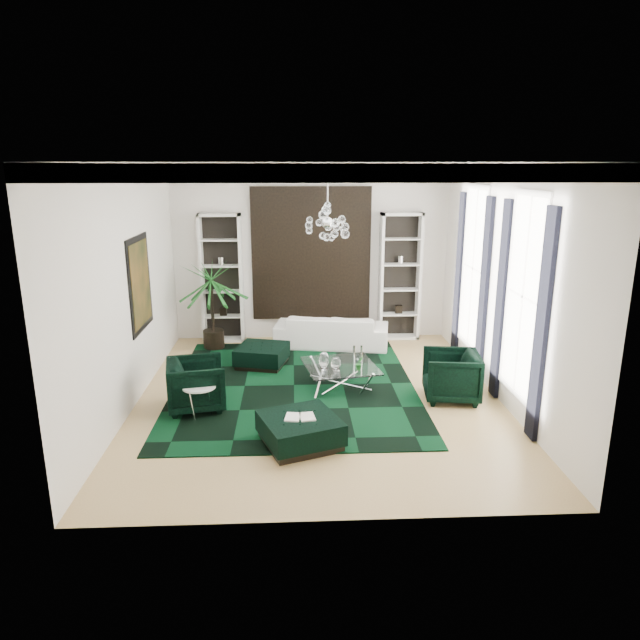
{
  "coord_description": "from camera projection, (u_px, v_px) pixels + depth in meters",
  "views": [
    {
      "loc": [
        -0.41,
        -8.95,
        3.77
      ],
      "look_at": [
        0.05,
        0.5,
        1.2
      ],
      "focal_mm": 32.0,
      "sensor_mm": 36.0,
      "label": 1
    }
  ],
  "objects": [
    {
      "name": "floor",
      "position": [
        318.0,
        397.0,
        9.63
      ],
      "size": [
        6.0,
        7.0,
        0.02
      ],
      "primitive_type": "cube",
      "color": "tan",
      "rests_on": "ground"
    },
    {
      "name": "side_table",
      "position": [
        200.0,
        402.0,
        8.78
      ],
      "size": [
        0.6,
        0.6,
        0.5
      ],
      "primitive_type": "cylinder",
      "rotation": [
        0.0,
        0.0,
        -0.16
      ],
      "color": "white",
      "rests_on": "floor"
    },
    {
      "name": "tapestry",
      "position": [
        311.0,
        254.0,
        12.47
      ],
      "size": [
        2.5,
        0.06,
        2.8
      ],
      "primitive_type": "cube",
      "color": "black",
      "rests_on": "wall_back"
    },
    {
      "name": "wall_left",
      "position": [
        128.0,
        288.0,
        8.99
      ],
      "size": [
        0.02,
        7.0,
        3.8
      ],
      "primitive_type": "cube",
      "color": "white",
      "rests_on": "ground"
    },
    {
      "name": "curtain_far_b",
      "position": [
        459.0,
        274.0,
        11.53
      ],
      "size": [
        0.07,
        0.3,
        3.25
      ],
      "primitive_type": "cube",
      "color": "black",
      "rests_on": "floor"
    },
    {
      "name": "palm",
      "position": [
        212.0,
        293.0,
        11.86
      ],
      "size": [
        1.94,
        1.94,
        2.4
      ],
      "primitive_type": null,
      "rotation": [
        0.0,
        0.0,
        0.36
      ],
      "color": "#1A6221",
      "rests_on": "floor"
    },
    {
      "name": "painting",
      "position": [
        141.0,
        284.0,
        9.58
      ],
      "size": [
        0.04,
        1.3,
        1.6
      ],
      "primitive_type": "cube",
      "color": "black",
      "rests_on": "wall_left"
    },
    {
      "name": "ottoman_front",
      "position": [
        300.0,
        431.0,
        7.93
      ],
      "size": [
        1.29,
        1.29,
        0.4
      ],
      "primitive_type": "cube",
      "rotation": [
        0.0,
        0.0,
        0.36
      ],
      "color": "black",
      "rests_on": "floor"
    },
    {
      "name": "shelving_right",
      "position": [
        400.0,
        277.0,
        12.54
      ],
      "size": [
        0.9,
        0.38,
        2.8
      ],
      "primitive_type": null,
      "color": "white",
      "rests_on": "floor"
    },
    {
      "name": "window_near",
      "position": [
        523.0,
        297.0,
        8.4
      ],
      "size": [
        0.03,
        1.1,
        2.9
      ],
      "primitive_type": "cube",
      "color": "white",
      "rests_on": "wall_right"
    },
    {
      "name": "wall_front",
      "position": [
        334.0,
        357.0,
        5.75
      ],
      "size": [
        6.0,
        0.02,
        3.8
      ],
      "primitive_type": "cube",
      "color": "white",
      "rests_on": "ground"
    },
    {
      "name": "wall_back",
      "position": [
        311.0,
        254.0,
        12.52
      ],
      "size": [
        6.0,
        0.02,
        3.8
      ],
      "primitive_type": "cube",
      "color": "white",
      "rests_on": "ground"
    },
    {
      "name": "sofa",
      "position": [
        332.0,
        331.0,
        12.22
      ],
      "size": [
        2.52,
        1.33,
        0.7
      ],
      "primitive_type": "imported",
      "rotation": [
        0.0,
        0.0,
        2.97
      ],
      "color": "white",
      "rests_on": "floor"
    },
    {
      "name": "wall_right",
      "position": [
        503.0,
        284.0,
        9.27
      ],
      "size": [
        0.02,
        7.0,
        3.8
      ],
      "primitive_type": "cube",
      "color": "white",
      "rests_on": "ground"
    },
    {
      "name": "book",
      "position": [
        300.0,
        417.0,
        7.88
      ],
      "size": [
        0.42,
        0.28,
        0.03
      ],
      "primitive_type": "cube",
      "color": "white",
      "rests_on": "ottoman_front"
    },
    {
      "name": "window_far",
      "position": [
        473.0,
        268.0,
        10.72
      ],
      "size": [
        0.03,
        1.1,
        2.9
      ],
      "primitive_type": "cube",
      "color": "white",
      "rests_on": "wall_right"
    },
    {
      "name": "curtain_near_a",
      "position": [
        542.0,
        327.0,
        7.72
      ],
      "size": [
        0.07,
        0.3,
        3.25
      ],
      "primitive_type": "cube",
      "color": "black",
      "rests_on": "floor"
    },
    {
      "name": "shelving_left",
      "position": [
        222.0,
        279.0,
        12.36
      ],
      "size": [
        0.9,
        0.38,
        2.8
      ],
      "primitive_type": null,
      "color": "white",
      "rests_on": "floor"
    },
    {
      "name": "ceiling",
      "position": [
        318.0,
        163.0,
        8.63
      ],
      "size": [
        6.0,
        7.0,
        0.02
      ],
      "primitive_type": "cube",
      "color": "white",
      "rests_on": "ground"
    },
    {
      "name": "coffee_table",
      "position": [
        340.0,
        376.0,
        9.97
      ],
      "size": [
        1.39,
        1.39,
        0.41
      ],
      "primitive_type": null,
      "rotation": [
        0.0,
        0.0,
        0.18
      ],
      "color": "white",
      "rests_on": "floor"
    },
    {
      "name": "table_plant",
      "position": [
        359.0,
        363.0,
        9.65
      ],
      "size": [
        0.16,
        0.15,
        0.24
      ],
      "primitive_type": "imported",
      "rotation": [
        0.0,
        0.0,
        0.38
      ],
      "color": "#1A6221",
      "rests_on": "coffee_table"
    },
    {
      "name": "curtain_near_b",
      "position": [
        501.0,
        301.0,
        9.22
      ],
      "size": [
        0.07,
        0.3,
        3.25
      ],
      "primitive_type": "cube",
      "color": "black",
      "rests_on": "floor"
    },
    {
      "name": "chandelier",
      "position": [
        327.0,
        223.0,
        9.4
      ],
      "size": [
        0.97,
        0.97,
        0.72
      ],
      "primitive_type": null,
      "rotation": [
        0.0,
        0.0,
        -0.25
      ],
      "color": "white",
      "rests_on": "ceiling"
    },
    {
      "name": "armchair_left",
      "position": [
        197.0,
        384.0,
        9.05
      ],
      "size": [
        1.05,
        1.03,
        0.81
      ],
      "primitive_type": "imported",
      "rotation": [
        0.0,
        0.0,
        1.76
      ],
      "color": "black",
      "rests_on": "floor"
    },
    {
      "name": "ceiling_medallion",
      "position": [
        317.0,
        166.0,
        8.93
      ],
      "size": [
        0.9,
        0.9,
        0.05
      ],
      "primitive_type": "cylinder",
      "color": "white",
      "rests_on": "ceiling"
    },
    {
      "name": "crown_molding",
      "position": [
        318.0,
        170.0,
        8.66
      ],
      "size": [
        6.0,
        7.0,
        0.18
      ],
      "primitive_type": null,
      "color": "white",
      "rests_on": "ceiling"
    },
    {
      "name": "ottoman_side",
      "position": [
        262.0,
        356.0,
        11.06
      ],
      "size": [
        1.1,
        1.1,
        0.4
      ],
      "primitive_type": "cube",
      "rotation": [
        0.0,
        0.0,
        -0.25
      ],
      "color": "black",
      "rests_on": "floor"
    },
    {
      "name": "rug",
      "position": [
        294.0,
        385.0,
        10.08
      ],
      "size": [
        4.2,
        5.0,
        0.02
      ],
      "primitive_type": "cube",
      "color": "black",
      "rests_on": "floor"
    },
    {
      "name": "curtain_far_a",
      "position": [
        484.0,
        290.0,
        10.03
      ],
      "size": [
        0.07,
        0.3,
        3.25
      ],
      "primitive_type": "cube",
      "color": "black",
      "rests_on": "floor"
    },
    {
      "name": "armchair_right",
      "position": [
        451.0,
        376.0,
        9.42
      ],
      "size": [
        1.0,
        0.98,
        0.81
      ],
      "primitive_type": "imported",
      "rotation": [
        0.0,
        0.0,
        -1.7
      ],
      "color": "black",
      "rests_on": "floor"
    }
  ]
}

